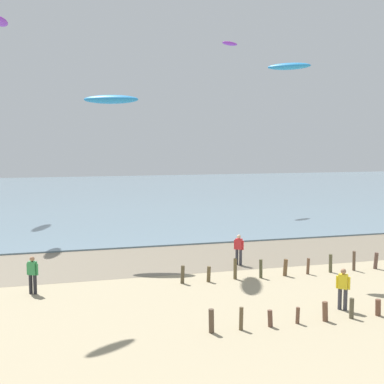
% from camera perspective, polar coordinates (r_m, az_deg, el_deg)
% --- Properties ---
extents(wet_sand_strip, '(120.00, 7.14, 0.01)m').
position_cam_1_polar(wet_sand_strip, '(29.55, -2.81, -7.63)').
color(wet_sand_strip, '#7A6D59').
rests_on(wet_sand_strip, ground).
extents(sea, '(160.00, 70.00, 0.10)m').
position_cam_1_polar(sea, '(67.28, -10.00, -0.22)').
color(sea, slate).
rests_on(sea, ground).
extents(groyne_mid, '(10.47, 0.35, 0.88)m').
position_cam_1_polar(groyne_mid, '(20.76, 17.42, -12.55)').
color(groyne_mid, brown).
rests_on(groyne_mid, ground).
extents(groyne_far, '(21.77, 0.36, 1.08)m').
position_cam_1_polar(groyne_far, '(29.02, 20.27, -7.32)').
color(groyne_far, brown).
rests_on(groyne_far, ground).
extents(person_nearest_camera, '(0.45, 0.41, 1.71)m').
position_cam_1_polar(person_nearest_camera, '(21.54, 16.80, -10.39)').
color(person_nearest_camera, '#383842').
rests_on(person_nearest_camera, ground).
extents(person_right_flank, '(0.51, 0.37, 1.71)m').
position_cam_1_polar(person_right_flank, '(23.84, -17.70, -8.86)').
color(person_right_flank, '#232328').
rests_on(person_right_flank, ground).
extents(person_far_down_beach, '(0.46, 0.40, 1.71)m').
position_cam_1_polar(person_far_down_beach, '(28.09, 5.35, -6.44)').
color(person_far_down_beach, '#383842').
rests_on(person_far_down_beach, ground).
extents(kite_aloft_0, '(3.38, 1.96, 0.58)m').
position_cam_1_polar(kite_aloft_0, '(30.06, -9.20, 10.37)').
color(kite_aloft_0, '#2384D1').
extents(kite_aloft_5, '(2.15, 1.53, 0.42)m').
position_cam_1_polar(kite_aloft_5, '(52.47, 4.32, 16.50)').
color(kite_aloft_5, purple).
extents(kite_aloft_6, '(2.28, 1.93, 0.46)m').
position_cam_1_polar(kite_aloft_6, '(27.46, 10.99, 13.86)').
color(kite_aloft_6, '#2384D1').
extents(kite_aloft_7, '(1.56, 2.83, 0.68)m').
position_cam_1_polar(kite_aloft_7, '(41.10, -21.05, 17.68)').
color(kite_aloft_7, purple).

